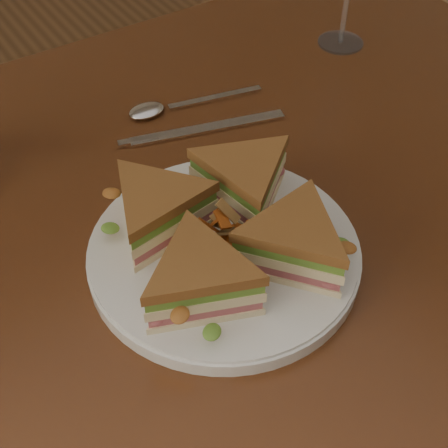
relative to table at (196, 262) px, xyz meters
name	(u,v)px	position (x,y,z in m)	size (l,w,h in m)	color
table	(196,262)	(0.00, 0.00, 0.00)	(1.20, 0.80, 0.75)	#381A0C
plate	(224,253)	(-0.02, -0.09, 0.11)	(0.27, 0.27, 0.02)	white
sandwich_wedges	(224,228)	(-0.02, -0.09, 0.14)	(0.28, 0.28, 0.06)	#FEEBBB
crisps_mound	(224,230)	(-0.02, -0.09, 0.14)	(0.09, 0.09, 0.05)	#BF5418
spoon	(164,108)	(0.06, 0.17, 0.10)	(0.18, 0.06, 0.01)	silver
knife	(197,131)	(0.07, 0.11, 0.10)	(0.21, 0.07, 0.00)	silver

